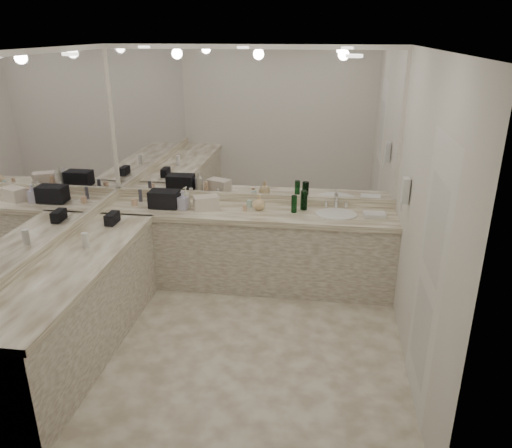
# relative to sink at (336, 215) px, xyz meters

# --- Properties ---
(floor) EXTENTS (3.20, 3.20, 0.00)m
(floor) POSITION_rel_sink_xyz_m (-0.95, -1.20, -0.90)
(floor) COLOR beige
(floor) RESTS_ON ground
(ceiling) EXTENTS (3.20, 3.20, 0.00)m
(ceiling) POSITION_rel_sink_xyz_m (-0.95, -1.20, 1.71)
(ceiling) COLOR white
(ceiling) RESTS_ON floor
(wall_back) EXTENTS (3.20, 0.02, 2.60)m
(wall_back) POSITION_rel_sink_xyz_m (-0.95, 0.30, 0.41)
(wall_back) COLOR silver
(wall_back) RESTS_ON floor
(wall_left) EXTENTS (0.02, 3.00, 2.60)m
(wall_left) POSITION_rel_sink_xyz_m (-2.55, -1.20, 0.41)
(wall_left) COLOR silver
(wall_left) RESTS_ON floor
(wall_right) EXTENTS (0.02, 3.00, 2.60)m
(wall_right) POSITION_rel_sink_xyz_m (0.65, -1.20, 0.41)
(wall_right) COLOR silver
(wall_right) RESTS_ON floor
(vanity_back_base) EXTENTS (3.20, 0.60, 0.84)m
(vanity_back_base) POSITION_rel_sink_xyz_m (-0.95, 0.00, -0.48)
(vanity_back_base) COLOR beige
(vanity_back_base) RESTS_ON floor
(vanity_back_top) EXTENTS (3.20, 0.64, 0.06)m
(vanity_back_top) POSITION_rel_sink_xyz_m (-0.95, -0.01, -0.03)
(vanity_back_top) COLOR #F3E9CE
(vanity_back_top) RESTS_ON vanity_back_base
(vanity_left_base) EXTENTS (0.60, 2.40, 0.84)m
(vanity_left_base) POSITION_rel_sink_xyz_m (-2.25, -1.50, -0.48)
(vanity_left_base) COLOR beige
(vanity_left_base) RESTS_ON floor
(vanity_left_top) EXTENTS (0.64, 2.42, 0.06)m
(vanity_left_top) POSITION_rel_sink_xyz_m (-2.24, -1.50, -0.03)
(vanity_left_top) COLOR #F3E9CE
(vanity_left_top) RESTS_ON vanity_left_base
(backsplash_back) EXTENTS (3.20, 0.04, 0.10)m
(backsplash_back) POSITION_rel_sink_xyz_m (-0.95, 0.28, 0.05)
(backsplash_back) COLOR #F3E9CE
(backsplash_back) RESTS_ON vanity_back_top
(backsplash_left) EXTENTS (0.04, 3.00, 0.10)m
(backsplash_left) POSITION_rel_sink_xyz_m (-2.53, -1.20, 0.05)
(backsplash_left) COLOR #F3E9CE
(backsplash_left) RESTS_ON vanity_left_top
(mirror_back) EXTENTS (3.12, 0.01, 1.55)m
(mirror_back) POSITION_rel_sink_xyz_m (-0.95, 0.29, 0.88)
(mirror_back) COLOR white
(mirror_back) RESTS_ON wall_back
(mirror_left) EXTENTS (0.01, 2.92, 1.55)m
(mirror_left) POSITION_rel_sink_xyz_m (-2.54, -1.20, 0.88)
(mirror_left) COLOR white
(mirror_left) RESTS_ON wall_left
(sink) EXTENTS (0.44, 0.44, 0.03)m
(sink) POSITION_rel_sink_xyz_m (0.00, 0.00, 0.00)
(sink) COLOR white
(sink) RESTS_ON vanity_back_top
(faucet) EXTENTS (0.24, 0.16, 0.14)m
(faucet) POSITION_rel_sink_xyz_m (0.00, 0.21, 0.07)
(faucet) COLOR silver
(faucet) RESTS_ON vanity_back_top
(wall_phone) EXTENTS (0.06, 0.10, 0.24)m
(wall_phone) POSITION_rel_sink_xyz_m (0.61, -0.50, 0.46)
(wall_phone) COLOR white
(wall_phone) RESTS_ON wall_right
(door) EXTENTS (0.02, 0.82, 2.10)m
(door) POSITION_rel_sink_xyz_m (0.64, -1.70, 0.16)
(door) COLOR white
(door) RESTS_ON wall_right
(black_toiletry_bag) EXTENTS (0.32, 0.21, 0.18)m
(black_toiletry_bag) POSITION_rel_sink_xyz_m (-1.88, -0.04, 0.10)
(black_toiletry_bag) COLOR black
(black_toiletry_bag) RESTS_ON vanity_back_top
(black_bag_spill) EXTENTS (0.09, 0.20, 0.11)m
(black_bag_spill) POSITION_rel_sink_xyz_m (-2.25, -0.59, 0.06)
(black_bag_spill) COLOR black
(black_bag_spill) RESTS_ON vanity_left_top
(cream_cosmetic_case) EXTENTS (0.31, 0.25, 0.15)m
(cream_cosmetic_case) POSITION_rel_sink_xyz_m (-1.41, -0.04, 0.08)
(cream_cosmetic_case) COLOR beige
(cream_cosmetic_case) RESTS_ON vanity_back_top
(hand_towel) EXTENTS (0.24, 0.17, 0.04)m
(hand_towel) POSITION_rel_sink_xyz_m (0.40, -0.01, 0.02)
(hand_towel) COLOR white
(hand_towel) RESTS_ON vanity_back_top
(lotion_left) EXTENTS (0.06, 0.06, 0.14)m
(lotion_left) POSITION_rel_sink_xyz_m (-2.25, -1.19, 0.08)
(lotion_left) COLOR white
(lotion_left) RESTS_ON vanity_left_top
(soap_bottle_a) EXTENTS (0.12, 0.12, 0.24)m
(soap_bottle_a) POSITION_rel_sink_xyz_m (-1.64, -0.01, 0.12)
(soap_bottle_a) COLOR beige
(soap_bottle_a) RESTS_ON vanity_back_top
(soap_bottle_b) EXTENTS (0.12, 0.12, 0.21)m
(soap_bottle_b) POSITION_rel_sink_xyz_m (-1.66, -0.07, 0.11)
(soap_bottle_b) COLOR silver
(soap_bottle_b) RESTS_ON vanity_back_top
(soap_bottle_c) EXTENTS (0.14, 0.14, 0.17)m
(soap_bottle_c) POSITION_rel_sink_xyz_m (-0.84, 0.04, 0.09)
(soap_bottle_c) COLOR #E2C289
(soap_bottle_c) RESTS_ON vanity_back_top
(green_bottle_0) EXTENTS (0.06, 0.06, 0.21)m
(green_bottle_0) POSITION_rel_sink_xyz_m (-0.36, 0.12, 0.11)
(green_bottle_0) COLOR #0F4218
(green_bottle_0) RESTS_ON vanity_back_top
(green_bottle_1) EXTENTS (0.07, 0.07, 0.21)m
(green_bottle_1) POSITION_rel_sink_xyz_m (-0.35, 0.11, 0.11)
(green_bottle_1) COLOR #0F4218
(green_bottle_1) RESTS_ON vanity_back_top
(green_bottle_2) EXTENTS (0.06, 0.06, 0.19)m
(green_bottle_2) POSITION_rel_sink_xyz_m (-0.45, 0.01, 0.10)
(green_bottle_2) COLOR #0F4218
(green_bottle_2) RESTS_ON vanity_back_top
(amenity_bottle_0) EXTENTS (0.04, 0.04, 0.07)m
(amenity_bottle_0) POSITION_rel_sink_xyz_m (-0.98, -0.03, 0.04)
(amenity_bottle_0) COLOR #E0B28C
(amenity_bottle_0) RESTS_ON vanity_back_top
(amenity_bottle_1) EXTENTS (0.07, 0.07, 0.07)m
(amenity_bottle_1) POSITION_rel_sink_xyz_m (-2.24, -0.01, 0.04)
(amenity_bottle_1) COLOR #E0B28C
(amenity_bottle_1) RESTS_ON vanity_back_top
(amenity_bottle_2) EXTENTS (0.05, 0.05, 0.13)m
(amenity_bottle_2) POSITION_rel_sink_xyz_m (-1.55, 0.02, 0.07)
(amenity_bottle_2) COLOR #E0B28C
(amenity_bottle_2) RESTS_ON vanity_back_top
(amenity_bottle_3) EXTENTS (0.05, 0.05, 0.08)m
(amenity_bottle_3) POSITION_rel_sink_xyz_m (-1.93, 0.01, 0.04)
(amenity_bottle_3) COLOR white
(amenity_bottle_3) RESTS_ON vanity_back_top
(amenity_bottle_4) EXTENTS (0.06, 0.06, 0.08)m
(amenity_bottle_4) POSITION_rel_sink_xyz_m (-0.95, 0.11, 0.04)
(amenity_bottle_4) COLOR silver
(amenity_bottle_4) RESTS_ON vanity_back_top
(amenity_bottle_5) EXTENTS (0.04, 0.04, 0.14)m
(amenity_bottle_5) POSITION_rel_sink_xyz_m (-2.21, 0.12, 0.08)
(amenity_bottle_5) COLOR #3F3F4C
(amenity_bottle_5) RESTS_ON vanity_back_top
(amenity_bottle_6) EXTENTS (0.05, 0.05, 0.08)m
(amenity_bottle_6) POSITION_rel_sink_xyz_m (-1.71, 0.13, 0.05)
(amenity_bottle_6) COLOR white
(amenity_bottle_6) RESTS_ON vanity_back_top
(amenity_bottle_7) EXTENTS (0.04, 0.04, 0.07)m
(amenity_bottle_7) POSITION_rel_sink_xyz_m (-1.39, 0.09, 0.04)
(amenity_bottle_7) COLOR white
(amenity_bottle_7) RESTS_ON vanity_back_top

